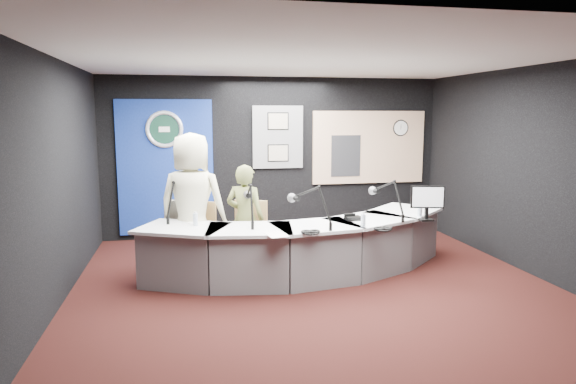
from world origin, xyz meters
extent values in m
plane|color=black|center=(0.00, 0.00, 0.00)|extent=(6.00, 6.00, 0.00)
cube|color=silver|center=(0.00, 0.00, 2.80)|extent=(6.00, 6.00, 0.02)
cube|color=black|center=(0.00, 3.00, 1.40)|extent=(6.00, 0.02, 2.80)
cube|color=black|center=(0.00, -3.00, 1.40)|extent=(6.00, 0.02, 2.80)
cube|color=black|center=(-3.00, 0.00, 1.40)|extent=(0.02, 6.00, 2.80)
cube|color=black|center=(3.00, 0.00, 1.40)|extent=(0.02, 6.00, 2.80)
cube|color=navy|center=(-1.90, 2.97, 1.25)|extent=(1.60, 0.05, 2.30)
torus|color=silver|center=(-1.90, 2.93, 1.90)|extent=(0.63, 0.07, 0.63)
cylinder|color=#0D3123|center=(-1.90, 2.94, 1.90)|extent=(0.48, 0.01, 0.48)
cube|color=slate|center=(0.05, 2.97, 1.75)|extent=(0.90, 0.04, 1.10)
cube|color=gray|center=(0.05, 2.94, 2.03)|extent=(0.34, 0.02, 0.27)
cube|color=gray|center=(0.05, 2.94, 1.47)|extent=(0.34, 0.02, 0.27)
cube|color=tan|center=(1.75, 2.97, 1.55)|extent=(2.12, 0.06, 1.32)
cube|color=#D1C184|center=(1.75, 2.96, 1.55)|extent=(2.00, 0.02, 1.20)
cube|color=black|center=(1.30, 2.94, 1.40)|extent=(0.55, 0.02, 0.75)
cylinder|color=white|center=(2.35, 2.94, 1.90)|extent=(0.28, 0.01, 0.28)
cube|color=slate|center=(-1.63, 1.14, 0.62)|extent=(0.49, 0.32, 0.70)
imported|color=beige|center=(-1.49, 0.92, 0.96)|extent=(1.09, 0.89, 1.92)
imported|color=olive|center=(-0.78, 0.88, 0.74)|extent=(0.64, 0.57, 1.48)
cube|color=black|center=(1.57, 0.22, 1.07)|extent=(0.40, 0.12, 0.28)
cube|color=black|center=(0.62, 0.43, 0.78)|extent=(0.21, 0.17, 0.05)
torus|color=black|center=(0.79, -0.20, 0.77)|extent=(0.23, 0.23, 0.04)
torus|color=black|center=(-0.13, -0.20, 0.77)|extent=(0.24, 0.24, 0.04)
cube|color=white|center=(-1.44, 0.65, 0.75)|extent=(0.31, 0.33, 0.00)
cube|color=white|center=(-0.54, -0.20, 0.75)|extent=(0.27, 0.34, 0.00)
camera|label=1|loc=(-1.56, -6.00, 2.16)|focal=32.00mm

